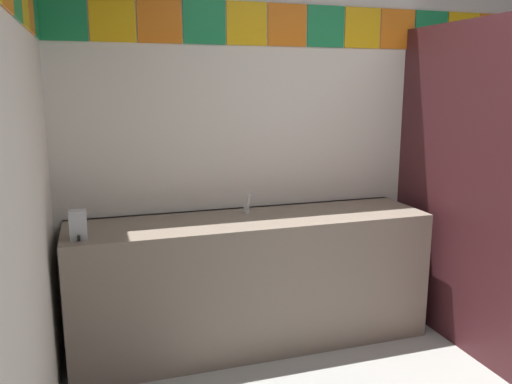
{
  "coord_description": "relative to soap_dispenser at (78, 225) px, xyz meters",
  "views": [
    {
      "loc": [
        -1.79,
        -1.47,
        1.63
      ],
      "look_at": [
        -0.95,
        1.18,
        1.06
      ],
      "focal_mm": 36.18,
      "sensor_mm": 36.0,
      "label": 1
    }
  ],
  "objects": [
    {
      "name": "soap_dispenser",
      "position": [
        0.0,
        0.0,
        0.0
      ],
      "size": [
        0.09,
        0.09,
        0.16
      ],
      "color": "#B7BABF",
      "rests_on": "vanity_counter"
    },
    {
      "name": "wall_back",
      "position": [
        1.89,
        0.49,
        0.39
      ],
      "size": [
        4.09,
        0.09,
        2.59
      ],
      "color": "silver",
      "rests_on": "ground_plane"
    },
    {
      "name": "toilet",
      "position": [
        2.79,
        0.0,
        -0.6
      ],
      "size": [
        0.39,
        0.49,
        0.74
      ],
      "color": "white",
      "rests_on": "ground_plane"
    },
    {
      "name": "faucet_center",
      "position": [
        1.01,
        0.26,
        -0.03
      ],
      "size": [
        0.04,
        0.1,
        0.14
      ],
      "color": "silver",
      "rests_on": "vanity_counter"
    },
    {
      "name": "vanity_counter",
      "position": [
        1.01,
        0.17,
        -0.49
      ],
      "size": [
        2.24,
        0.57,
        0.83
      ],
      "color": "gray",
      "rests_on": "ground_plane"
    }
  ]
}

